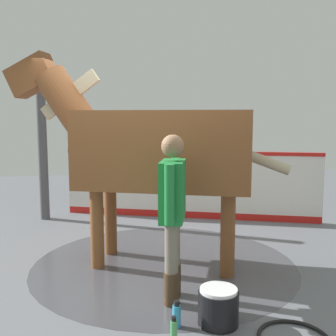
{
  "coord_description": "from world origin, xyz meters",
  "views": [
    {
      "loc": [
        -0.32,
        -4.68,
        1.79
      ],
      "look_at": [
        0.28,
        -0.47,
        1.26
      ],
      "focal_mm": 42.65,
      "sensor_mm": 36.0,
      "label": 1
    }
  ],
  "objects_px": {
    "handler": "(173,207)",
    "bottle_spray": "(174,329)",
    "horse": "(153,147)",
    "wash_bucket": "(218,307)",
    "bottle_shampoo": "(177,315)"
  },
  "relations": [
    {
      "from": "handler",
      "to": "bottle_spray",
      "type": "xyz_separation_m",
      "value": [
        -0.1,
        -0.72,
        -0.85
      ]
    },
    {
      "from": "horse",
      "to": "handler",
      "type": "xyz_separation_m",
      "value": [
        0.08,
        -1.02,
        -0.5
      ]
    },
    {
      "from": "handler",
      "to": "wash_bucket",
      "type": "xyz_separation_m",
      "value": [
        0.32,
        -0.52,
        -0.78
      ]
    },
    {
      "from": "bottle_shampoo",
      "to": "bottle_spray",
      "type": "relative_size",
      "value": 1.18
    },
    {
      "from": "handler",
      "to": "bottle_shampoo",
      "type": "xyz_separation_m",
      "value": [
        -0.04,
        -0.52,
        -0.83
      ]
    },
    {
      "from": "handler",
      "to": "wash_bucket",
      "type": "height_order",
      "value": "handler"
    },
    {
      "from": "horse",
      "to": "wash_bucket",
      "type": "bearing_deg",
      "value": 123.12
    },
    {
      "from": "wash_bucket",
      "to": "horse",
      "type": "bearing_deg",
      "value": 104.67
    },
    {
      "from": "handler",
      "to": "wash_bucket",
      "type": "distance_m",
      "value": 0.99
    },
    {
      "from": "bottle_shampoo",
      "to": "bottle_spray",
      "type": "distance_m",
      "value": 0.21
    },
    {
      "from": "horse",
      "to": "wash_bucket",
      "type": "xyz_separation_m",
      "value": [
        0.4,
        -1.55,
        -1.28
      ]
    },
    {
      "from": "wash_bucket",
      "to": "bottle_spray",
      "type": "bearing_deg",
      "value": -155.0
    },
    {
      "from": "horse",
      "to": "handler",
      "type": "relative_size",
      "value": 2.04
    },
    {
      "from": "bottle_shampoo",
      "to": "wash_bucket",
      "type": "bearing_deg",
      "value": 0.14
    },
    {
      "from": "bottle_spray",
      "to": "wash_bucket",
      "type": "bearing_deg",
      "value": 25.0
    }
  ]
}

